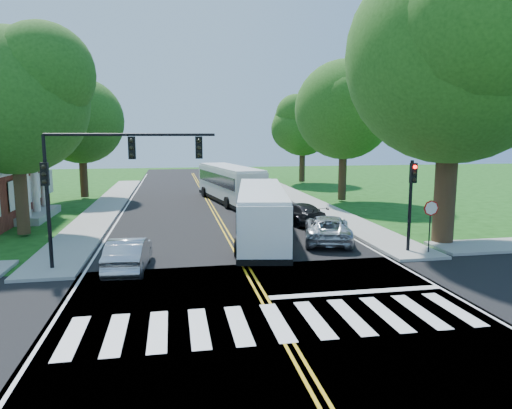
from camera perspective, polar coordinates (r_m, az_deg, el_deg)
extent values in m
plane|color=#154110|center=(15.01, 2.19, -13.75)|extent=(140.00, 140.00, 0.00)
cube|color=black|center=(32.20, -4.82, -1.63)|extent=(14.00, 96.00, 0.01)
cube|color=black|center=(15.01, 2.19, -13.73)|extent=(60.00, 12.00, 0.01)
cube|color=gold|center=(36.12, -5.45, -0.51)|extent=(0.36, 70.00, 0.01)
cube|color=silver|center=(36.19, -16.23, -0.80)|extent=(0.12, 70.00, 0.01)
cube|color=silver|center=(37.32, 5.01, -0.21)|extent=(0.12, 70.00, 0.01)
cube|color=silver|center=(14.55, 2.63, -14.43)|extent=(12.60, 3.00, 0.01)
cube|color=silver|center=(17.45, 12.49, -10.64)|extent=(6.60, 0.40, 0.01)
cube|color=gray|center=(39.30, -17.98, -0.06)|extent=(2.60, 40.00, 0.15)
cube|color=gray|center=(40.57, 5.93, 0.57)|extent=(2.60, 40.00, 0.15)
cylinder|color=#332014|center=(25.85, 22.60, 2.26)|extent=(1.10, 1.10, 6.00)
sphere|color=#336F20|center=(26.02, 23.46, 16.65)|extent=(10.80, 10.80, 10.80)
cylinder|color=#332014|center=(28.98, -27.31, 1.38)|extent=(0.70, 0.70, 4.80)
sphere|color=#336F20|center=(28.86, -28.00, 11.28)|extent=(8.00, 8.00, 8.00)
cylinder|color=#332014|center=(44.38, -20.75, 3.71)|extent=(0.70, 0.70, 4.40)
sphere|color=#336F20|center=(44.28, -21.08, 9.73)|extent=(7.60, 7.60, 7.60)
cylinder|color=#332014|center=(40.38, 10.76, 4.11)|extent=(0.70, 0.70, 5.00)
sphere|color=#336F20|center=(40.32, 10.97, 11.54)|extent=(8.40, 8.40, 8.40)
cylinder|color=#332014|center=(55.86, 5.78, 5.11)|extent=(0.70, 0.70, 4.40)
sphere|color=#336F20|center=(55.77, 5.85, 9.77)|extent=(7.20, 7.20, 7.20)
cube|color=silver|center=(34.84, -26.11, 5.58)|extent=(1.40, 6.00, 0.45)
cube|color=gray|center=(35.24, -25.67, -1.16)|extent=(1.80, 6.00, 0.50)
cylinder|color=silver|center=(32.90, -26.86, 1.38)|extent=(0.50, 0.50, 4.20)
cylinder|color=silver|center=(35.00, -25.86, 1.82)|extent=(0.50, 0.50, 4.20)
cylinder|color=silver|center=(37.12, -24.97, 2.22)|extent=(0.50, 0.50, 4.20)
cylinder|color=black|center=(20.94, -24.51, -1.13)|extent=(0.16, 0.16, 4.60)
cube|color=black|center=(20.60, -24.90, 3.47)|extent=(0.30, 0.22, 0.95)
sphere|color=black|center=(20.45, -25.05, 4.27)|extent=(0.18, 0.18, 0.18)
cylinder|color=black|center=(20.11, -15.28, 8.42)|extent=(7.00, 0.12, 0.12)
cube|color=black|center=(19.96, -15.26, 6.85)|extent=(0.30, 0.22, 0.95)
cube|color=black|center=(19.93, -7.15, 7.08)|extent=(0.30, 0.22, 0.95)
cylinder|color=black|center=(23.23, 18.69, -0.17)|extent=(0.16, 0.16, 4.40)
cube|color=black|center=(22.92, 19.06, 3.73)|extent=(0.30, 0.22, 0.95)
sphere|color=#FF0A05|center=(22.78, 19.27, 4.45)|extent=(0.18, 0.18, 0.18)
cylinder|color=black|center=(23.39, 20.87, -2.96)|extent=(0.06, 0.06, 2.20)
cylinder|color=#A50A07|center=(23.19, 21.05, -0.43)|extent=(0.76, 0.04, 0.76)
cube|color=silver|center=(24.82, 0.67, -1.24)|extent=(4.20, 11.29, 2.58)
cube|color=black|center=(24.75, 0.67, -0.17)|extent=(4.14, 10.54, 0.89)
cube|color=black|center=(30.29, 0.40, 1.17)|extent=(2.28, 0.48, 1.50)
cube|color=orange|center=(30.19, 0.40, 2.76)|extent=(1.59, 0.36, 0.30)
cube|color=black|center=(25.04, 0.66, -3.82)|extent=(4.27, 11.40, 0.28)
cube|color=silver|center=(24.63, 0.67, 1.83)|extent=(4.10, 10.96, 0.21)
cylinder|color=black|center=(28.65, 2.91, -1.96)|extent=(0.45, 0.94, 0.90)
cylinder|color=black|center=(28.59, -1.97, -1.98)|extent=(0.45, 0.94, 0.90)
cylinder|color=black|center=(21.80, 4.10, -5.34)|extent=(0.45, 0.94, 0.90)
cylinder|color=black|center=(21.73, -2.33, -5.38)|extent=(0.45, 0.94, 0.90)
cube|color=silver|center=(39.53, -3.33, 2.57)|extent=(4.54, 12.06, 2.75)
cube|color=black|center=(39.49, -3.34, 3.29)|extent=(4.47, 11.26, 0.95)
cube|color=black|center=(45.20, -5.55, 3.74)|extent=(2.43, 0.52, 1.60)
cube|color=orange|center=(45.13, -5.57, 4.88)|extent=(1.69, 0.39, 0.32)
cube|color=black|center=(39.68, -3.32, 0.82)|extent=(4.61, 12.17, 0.30)
cube|color=silver|center=(39.41, -3.35, 4.64)|extent=(4.43, 11.71, 0.22)
cylinder|color=black|center=(43.74, -3.19, 1.74)|extent=(0.48, 1.00, 0.96)
cylinder|color=black|center=(43.05, -6.50, 1.59)|extent=(0.48, 1.00, 0.96)
cylinder|color=black|center=(36.70, 0.27, 0.43)|extent=(0.48, 1.00, 0.96)
cylinder|color=black|center=(35.88, -3.62, 0.22)|extent=(0.48, 1.00, 0.96)
imported|color=#A1A3A8|center=(20.22, -15.63, -5.98)|extent=(1.80, 4.43, 1.43)
imported|color=silver|center=(25.01, 8.93, -2.99)|extent=(3.74, 5.61, 1.43)
imported|color=black|center=(29.89, 5.21, -1.08)|extent=(3.17, 5.07, 1.37)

